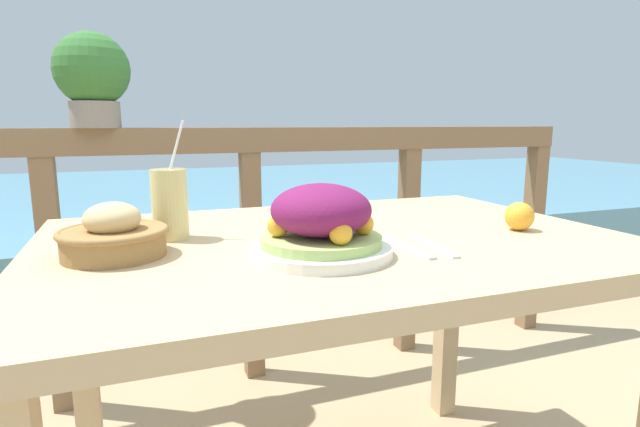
{
  "coord_description": "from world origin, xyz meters",
  "views": [
    {
      "loc": [
        -0.4,
        -0.98,
        0.99
      ],
      "look_at": [
        -0.05,
        -0.04,
        0.81
      ],
      "focal_mm": 28.0,
      "sensor_mm": 36.0,
      "label": 1
    }
  ],
  "objects_px": {
    "salad_plate": "(321,225)",
    "drink_glass": "(170,204)",
    "bread_basket": "(114,236)",
    "potted_plant": "(92,76)"
  },
  "relations": [
    {
      "from": "drink_glass",
      "to": "potted_plant",
      "type": "bearing_deg",
      "value": 103.05
    },
    {
      "from": "bread_basket",
      "to": "drink_glass",
      "type": "bearing_deg",
      "value": 45.6
    },
    {
      "from": "drink_glass",
      "to": "bread_basket",
      "type": "relative_size",
      "value": 1.27
    },
    {
      "from": "bread_basket",
      "to": "potted_plant",
      "type": "height_order",
      "value": "potted_plant"
    },
    {
      "from": "drink_glass",
      "to": "potted_plant",
      "type": "distance_m",
      "value": 0.84
    },
    {
      "from": "salad_plate",
      "to": "bread_basket",
      "type": "height_order",
      "value": "salad_plate"
    },
    {
      "from": "salad_plate",
      "to": "potted_plant",
      "type": "bearing_deg",
      "value": 113.15
    },
    {
      "from": "bread_basket",
      "to": "potted_plant",
      "type": "distance_m",
      "value": 0.94
    },
    {
      "from": "potted_plant",
      "to": "bread_basket",
      "type": "bearing_deg",
      "value": -85.58
    },
    {
      "from": "salad_plate",
      "to": "drink_glass",
      "type": "xyz_separation_m",
      "value": [
        -0.25,
        0.24,
        0.02
      ]
    }
  ]
}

